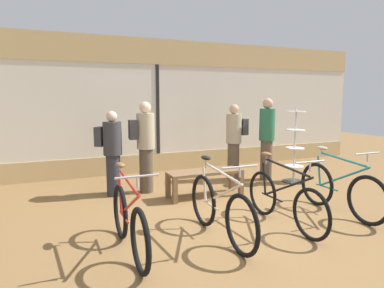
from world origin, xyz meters
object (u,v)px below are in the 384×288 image
bicycle_left (220,209)px  customer_by_window (267,137)px  bicycle_right (284,200)px  customer_near_rack (112,151)px  accessory_rack (295,151)px  customer_mid_floor (234,139)px  customer_near_bench (145,144)px  bicycle_far_left (129,222)px  display_bench (205,176)px  bicycle_far_right (340,190)px

bicycle_left → customer_by_window: 3.53m
bicycle_right → customer_by_window: bearing=59.7°
customer_near_rack → accessory_rack: bearing=-7.7°
bicycle_right → customer_mid_floor: (0.79, 2.75, 0.52)m
bicycle_left → customer_near_rack: size_ratio=1.12×
accessory_rack → bicycle_right: bearing=-132.7°
bicycle_right → customer_near_bench: bearing=118.3°
bicycle_far_left → customer_mid_floor: size_ratio=1.02×
bicycle_left → customer_near_bench: size_ratio=1.01×
bicycle_left → display_bench: size_ratio=1.26×
bicycle_left → customer_by_window: (2.46, 2.46, 0.56)m
customer_by_window → customer_near_rack: bearing=178.8°
customer_mid_floor → display_bench: bearing=-139.9°
bicycle_far_left → display_bench: bicycle_far_left is taller
bicycle_far_left → accessory_rack: 4.52m
accessory_rack → customer_near_bench: customer_near_bench is taller
bicycle_far_right → accessory_rack: 2.07m
display_bench → customer_near_bench: 1.30m
accessory_rack → display_bench: size_ratio=1.16×
bicycle_left → display_bench: (0.63, 1.78, -0.00)m
display_bench → customer_near_rack: customer_near_rack is taller
accessory_rack → customer_by_window: bearing=133.1°
display_bench → customer_mid_floor: customer_mid_floor is taller
accessory_rack → display_bench: 2.27m
bicycle_right → bicycle_far_left: bearing=179.8°
accessory_rack → customer_near_bench: bearing=171.2°
bicycle_left → accessory_rack: bearing=35.1°
bicycle_right → bicycle_far_right: size_ratio=1.01×
bicycle_left → customer_near_bench: 2.59m
display_bench → customer_near_rack: (-1.55, 0.76, 0.45)m
bicycle_far_right → accessory_rack: size_ratio=1.07×
bicycle_right → customer_mid_floor: bearing=74.0°
bicycle_far_right → bicycle_left: bearing=-177.5°
bicycle_left → bicycle_far_right: bicycle_left is taller
display_bench → customer_near_rack: bearing=153.9°
bicycle_right → display_bench: (-0.41, 1.74, 0.01)m
accessory_rack → customer_near_rack: (-3.79, 0.51, 0.18)m
bicycle_far_left → customer_near_bench: 2.68m
customer_near_rack → customer_by_window: size_ratio=0.87×
bicycle_far_right → customer_by_window: customer_by_window is taller
bicycle_far_left → customer_near_rack: (0.26, 2.49, 0.46)m
customer_mid_floor → customer_near_bench: size_ratio=0.96×
display_bench → customer_near_rack: size_ratio=0.89×
customer_near_rack → customer_mid_floor: bearing=5.2°
customer_by_window → accessory_rack: bearing=-46.9°
bicycle_far_right → customer_near_rack: size_ratio=1.10×
accessory_rack → customer_by_window: (-0.41, 0.44, 0.29)m
customer_near_bench → bicycle_far_right: bearing=-44.6°
bicycle_left → customer_near_rack: customer_near_rack is taller
bicycle_right → customer_mid_floor: size_ratio=1.05×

